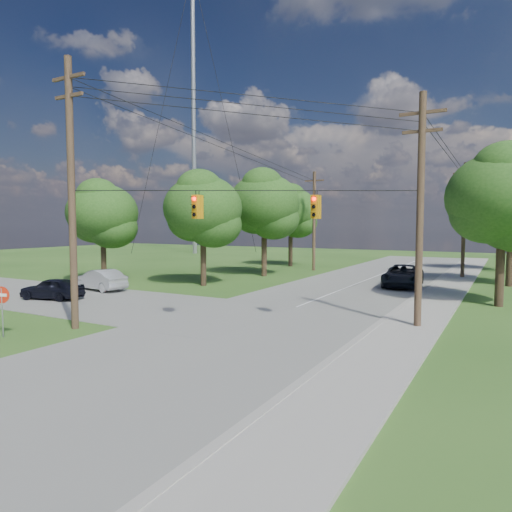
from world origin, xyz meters
The scene contains 20 objects.
ground centered at (0.00, 0.00, 0.00)m, with size 140.00×140.00×0.00m, color #2B511B.
main_road centered at (2.00, 5.00, 0.01)m, with size 10.00×100.00×0.03m, color gray.
sidewalk_east centered at (8.70, 5.00, 0.06)m, with size 2.60×100.00×0.12m, color gray.
pole_sw centered at (-4.60, 0.40, 6.23)m, with size 2.00×0.32×12.00m.
pole_ne centered at (8.90, 8.00, 5.47)m, with size 2.00×0.32×10.50m.
pole_north_e centered at (8.90, 30.00, 5.13)m, with size 2.00×0.32×10.00m.
pole_north_w centered at (-5.00, 30.00, 5.13)m, with size 2.00×0.32×10.00m.
power_lines centered at (1.50, 11.54, 9.15)m, with size 13.93×29.62×4.93m.
traffic_signals centered at (2.55, 4.43, 5.50)m, with size 4.91×3.27×1.05m.
radio_mast centered at (-32.00, 46.00, 22.50)m, with size 0.70×0.70×45.00m, color gray.
tree_w_near centered at (-8.00, 15.00, 5.92)m, with size 6.00×6.00×8.40m.
tree_w_mid centered at (-7.00, 23.00, 6.58)m, with size 6.40×6.40×9.22m.
tree_w_far centered at (-9.00, 33.00, 6.25)m, with size 6.00×6.00×8.73m.
tree_e_near centered at (12.00, 16.00, 6.25)m, with size 6.20×6.20×8.81m.
tree_e_far centered at (11.50, 38.00, 5.92)m, with size 5.80×5.80×8.32m.
tree_cross_n centered at (-16.00, 12.50, 5.59)m, with size 5.60×5.60×7.91m.
car_cross_dark centered at (-12.40, 5.05, 0.71)m, with size 1.60×3.98×1.36m, color black.
car_cross_silver centered at (-12.90, 9.30, 0.77)m, with size 1.57×4.50×1.48m, color #B8BBC0.
car_main_north centered at (5.50, 21.79, 0.84)m, with size 2.70×5.85×1.63m, color black.
do_not_enter_sign centered at (-5.91, -2.15, 1.57)m, with size 0.68×0.26×2.14m.
Camera 1 is at (12.44, -13.36, 4.71)m, focal length 32.00 mm.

